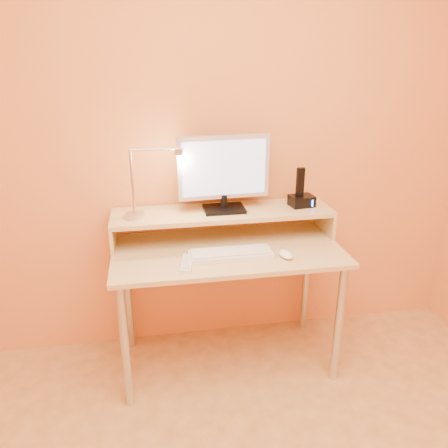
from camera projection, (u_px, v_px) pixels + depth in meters
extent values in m
cube|color=#E2884C|center=(217.00, 137.00, 2.43)|extent=(3.00, 0.04, 2.50)
cylinder|color=silver|center=(125.00, 347.00, 2.15)|extent=(0.04, 0.04, 0.69)
cylinder|color=silver|center=(339.00, 325.00, 2.33)|extent=(0.04, 0.04, 0.69)
cylinder|color=silver|center=(128.00, 295.00, 2.61)|extent=(0.04, 0.04, 0.69)
cylinder|color=silver|center=(306.00, 280.00, 2.79)|extent=(0.04, 0.04, 0.69)
cube|color=tan|center=(228.00, 251.00, 2.34)|extent=(1.20, 0.60, 0.02)
cube|color=tan|center=(113.00, 233.00, 2.35)|extent=(0.02, 0.30, 0.14)
cube|color=tan|center=(324.00, 220.00, 2.54)|extent=(0.02, 0.30, 0.14)
cube|color=tan|center=(223.00, 213.00, 2.42)|extent=(1.20, 0.30, 0.02)
cube|color=black|center=(224.00, 209.00, 2.41)|extent=(0.22, 0.16, 0.02)
cylinder|color=black|center=(224.00, 201.00, 2.39)|extent=(0.04, 0.04, 0.07)
cube|color=#B5B5BF|center=(224.00, 167.00, 2.34)|extent=(0.49, 0.06, 0.33)
cube|color=black|center=(223.00, 166.00, 2.36)|extent=(0.44, 0.03, 0.28)
cube|color=#B4C4F2|center=(224.00, 168.00, 2.32)|extent=(0.45, 0.03, 0.29)
cylinder|color=silver|center=(135.00, 215.00, 2.30)|extent=(0.10, 0.10, 0.02)
cylinder|color=silver|center=(132.00, 183.00, 2.24)|extent=(0.01, 0.01, 0.33)
cylinder|color=silver|center=(154.00, 149.00, 2.20)|extent=(0.24, 0.01, 0.01)
cylinder|color=silver|center=(179.00, 151.00, 2.22)|extent=(0.04, 0.04, 0.03)
cylinder|color=#FFEAC6|center=(179.00, 155.00, 2.23)|extent=(0.03, 0.03, 0.00)
cube|color=black|center=(302.00, 201.00, 2.47)|extent=(0.14, 0.12, 0.06)
cube|color=black|center=(300.00, 182.00, 2.43)|extent=(0.04, 0.03, 0.16)
cube|color=blue|center=(312.00, 203.00, 2.43)|extent=(0.01, 0.00, 0.04)
cube|color=silver|center=(231.00, 254.00, 2.24)|extent=(0.42, 0.13, 0.02)
ellipsoid|color=white|center=(286.00, 254.00, 2.23)|extent=(0.08, 0.11, 0.03)
cube|color=silver|center=(187.00, 263.00, 2.15)|extent=(0.08, 0.19, 0.02)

